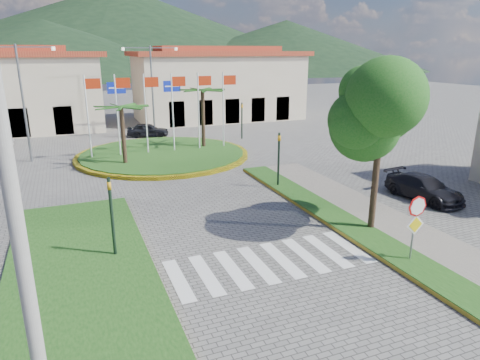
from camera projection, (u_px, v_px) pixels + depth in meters
name	position (u px, v px, depth m)	size (l,w,h in m)	color
ground	(327.00, 323.00, 12.39)	(160.00, 160.00, 0.00)	#615E5C
sidewalk_right	(432.00, 256.00, 16.30)	(4.00, 28.00, 0.15)	gray
verge_right	(407.00, 261.00, 15.86)	(1.60, 28.00, 0.18)	#184112
median_left	(80.00, 268.00, 15.34)	(5.00, 14.00, 0.18)	#184112
crosswalk	(267.00, 262.00, 15.93)	(8.00, 3.00, 0.01)	silver
roundabout_island	(163.00, 154.00, 31.84)	(12.70, 12.70, 6.00)	yellow
stop_sign	(416.00, 218.00, 15.37)	(0.80, 0.11, 2.65)	slate
deciduous_tree	(382.00, 112.00, 17.29)	(3.60, 3.60, 6.80)	black
utility_pole	(15.00, 214.00, 8.38)	(0.32, 0.32, 9.00)	gray
traffic_light_left	(111.00, 210.00, 15.71)	(0.15, 0.18, 3.20)	black
traffic_light_right	(279.00, 155.00, 24.08)	(0.15, 0.18, 3.20)	black
traffic_light_far	(242.00, 117.00, 37.75)	(0.18, 0.15, 3.20)	black
direction_sign_west	(117.00, 98.00, 38.10)	(1.60, 0.14, 5.20)	slate
direction_sign_east	(172.00, 96.00, 39.90)	(1.60, 0.14, 5.20)	slate
street_lamp_centre	(152.00, 87.00, 38.04)	(4.80, 0.16, 8.00)	slate
street_lamp_west	(23.00, 98.00, 29.12)	(4.80, 0.16, 8.00)	slate
building_right	(218.00, 84.00, 48.54)	(19.08, 9.54, 8.05)	beige
hill_far_mid	(120.00, 29.00, 155.30)	(180.00, 180.00, 30.00)	black
hill_far_east	(286.00, 46.00, 154.66)	(120.00, 120.00, 18.00)	black
hill_near_back	(45.00, 49.00, 121.74)	(110.00, 110.00, 16.00)	black
car_dark_a	(148.00, 130.00, 38.98)	(1.48, 3.68, 1.25)	black
car_dark_b	(201.00, 118.00, 46.50)	(1.15, 3.31, 1.09)	black
car_side_right	(424.00, 188.00, 22.55)	(1.78, 4.37, 1.27)	black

